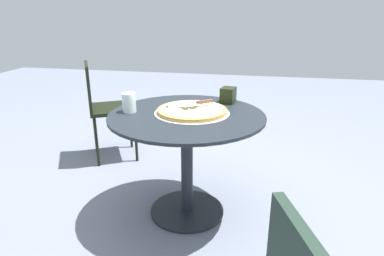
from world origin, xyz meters
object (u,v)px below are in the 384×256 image
(pizza_server, at_px, (197,103))
(drinking_cup, at_px, (129,103))
(napkin_dispenser, at_px, (228,95))
(patio_table, at_px, (187,141))
(pizza_on_tray, at_px, (192,111))
(patio_chair_far, at_px, (104,103))

(pizza_server, bearing_deg, drinking_cup, 103.26)
(napkin_dispenser, bearing_deg, patio_table, 155.84)
(patio_table, relative_size, pizza_on_tray, 2.07)
(patio_table, distance_m, pizza_on_tray, 0.20)
(napkin_dispenser, bearing_deg, pizza_on_tray, 157.13)
(pizza_server, bearing_deg, patio_chair_far, 55.73)
(patio_table, xyz_separation_m, napkin_dispenser, (0.31, -0.22, 0.23))
(patio_chair_far, bearing_deg, pizza_on_tray, -126.76)
(drinking_cup, distance_m, napkin_dispenser, 0.66)
(pizza_on_tray, relative_size, pizza_server, 2.32)
(patio_table, relative_size, patio_chair_far, 1.10)
(patio_chair_far, bearing_deg, drinking_cup, -143.87)
(pizza_server, relative_size, patio_chair_far, 0.23)
(pizza_on_tray, distance_m, patio_chair_far, 1.17)
(pizza_server, height_order, drinking_cup, drinking_cup)
(patio_table, distance_m, patio_chair_far, 1.14)
(drinking_cup, bearing_deg, pizza_on_tray, -82.28)
(pizza_on_tray, relative_size, patio_chair_far, 0.53)
(patio_table, distance_m, pizza_server, 0.25)
(pizza_server, distance_m, napkin_dispenser, 0.29)
(pizza_server, xyz_separation_m, patio_chair_far, (0.64, 0.95, -0.22))
(pizza_on_tray, bearing_deg, patio_chair_far, 53.24)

